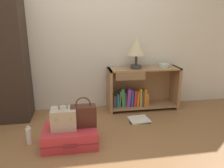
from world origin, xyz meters
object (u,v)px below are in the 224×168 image
at_px(train_case, 64,119).
at_px(handbag, 84,115).
at_px(bottle, 29,136).
at_px(bowl, 164,65).
at_px(table_lamp, 137,47).
at_px(open_book_on_floor, 139,119).
at_px(bookshelf, 140,89).
at_px(suitcase_large, 70,135).

relative_size(train_case, handbag, 0.88).
distance_m(handbag, bottle, 0.67).
bearing_deg(bottle, bowl, 23.53).
xyz_separation_m(table_lamp, train_case, (-1.06, -0.88, -0.67)).
height_order(bowl, open_book_on_floor, bowl).
bearing_deg(bookshelf, table_lamp, -160.66).
bearing_deg(bowl, suitcase_large, -148.06).
relative_size(bowl, open_book_on_floor, 0.50).
xyz_separation_m(bookshelf, bottle, (-1.56, -0.83, -0.22)).
height_order(table_lamp, open_book_on_floor, table_lamp).
bearing_deg(table_lamp, bowl, 5.28).
xyz_separation_m(table_lamp, bottle, (-1.47, -0.80, -0.89)).
relative_size(table_lamp, bowl, 3.01).
bearing_deg(bowl, bottle, -156.47).
bearing_deg(bottle, handbag, -4.27).
xyz_separation_m(bookshelf, suitcase_large, (-1.09, -0.90, -0.22)).
bearing_deg(bowl, handbag, -145.80).
height_order(bowl, handbag, bowl).
distance_m(table_lamp, handbag, 1.37).
xyz_separation_m(bowl, handbag, (-1.31, -0.89, -0.36)).
height_order(handbag, bottle, handbag).
bearing_deg(suitcase_large, bottle, 171.27).
relative_size(bookshelf, open_book_on_floor, 3.48).
bearing_deg(open_book_on_floor, suitcase_large, -153.85).
xyz_separation_m(handbag, open_book_on_floor, (0.80, 0.44, -0.32)).
bearing_deg(handbag, bookshelf, 43.42).
bearing_deg(suitcase_large, handbag, 8.98).
xyz_separation_m(bookshelf, handbag, (-0.93, -0.88, 0.01)).
height_order(suitcase_large, bottle, bottle).
height_order(bookshelf, train_case, bookshelf).
bearing_deg(bottle, suitcase_large, -8.73).
relative_size(table_lamp, handbag, 1.38).
xyz_separation_m(train_case, open_book_on_floor, (1.02, 0.48, -0.31)).
height_order(bookshelf, handbag, bookshelf).
bearing_deg(handbag, table_lamp, 45.22).
xyz_separation_m(suitcase_large, handbag, (0.16, 0.03, 0.23)).
distance_m(bookshelf, handbag, 1.28).
bearing_deg(train_case, bookshelf, 38.43).
xyz_separation_m(bowl, suitcase_large, (-1.47, -0.92, -0.59)).
bearing_deg(handbag, suitcase_large, -171.02).
bearing_deg(open_book_on_floor, bowl, 40.97).
bearing_deg(bookshelf, open_book_on_floor, -106.97).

